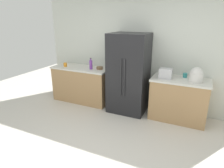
{
  "coord_description": "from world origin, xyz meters",
  "views": [
    {
      "loc": [
        1.29,
        -2.44,
        2.09
      ],
      "look_at": [
        -0.06,
        0.48,
        0.99
      ],
      "focal_mm": 31.29,
      "sensor_mm": 36.0,
      "label": 1
    }
  ],
  "objects_px": {
    "cup_a": "(169,73)",
    "cup_c": "(65,65)",
    "refrigerator": "(129,74)",
    "toaster": "(166,73)",
    "rice_cooker": "(196,75)",
    "cup_b": "(185,75)",
    "bowl_a": "(100,68)",
    "bottle_a": "(91,65)"
  },
  "relations": [
    {
      "from": "cup_a",
      "to": "cup_c",
      "type": "bearing_deg",
      "value": -174.14
    },
    {
      "from": "refrigerator",
      "to": "toaster",
      "type": "height_order",
      "value": "refrigerator"
    },
    {
      "from": "toaster",
      "to": "cup_c",
      "type": "distance_m",
      "value": 2.52
    },
    {
      "from": "toaster",
      "to": "cup_c",
      "type": "bearing_deg",
      "value": -179.26
    },
    {
      "from": "cup_c",
      "to": "rice_cooker",
      "type": "bearing_deg",
      "value": 0.93
    },
    {
      "from": "refrigerator",
      "to": "cup_a",
      "type": "height_order",
      "value": "refrigerator"
    },
    {
      "from": "toaster",
      "to": "cup_c",
      "type": "height_order",
      "value": "toaster"
    },
    {
      "from": "refrigerator",
      "to": "cup_b",
      "type": "bearing_deg",
      "value": 10.34
    },
    {
      "from": "cup_b",
      "to": "bowl_a",
      "type": "xyz_separation_m",
      "value": [
        -1.95,
        -0.15,
        -0.01
      ]
    },
    {
      "from": "cup_a",
      "to": "refrigerator",
      "type": "bearing_deg",
      "value": -167.17
    },
    {
      "from": "rice_cooker",
      "to": "refrigerator",
      "type": "bearing_deg",
      "value": 179.26
    },
    {
      "from": "rice_cooker",
      "to": "cup_b",
      "type": "relative_size",
      "value": 3.23
    },
    {
      "from": "bottle_a",
      "to": "cup_c",
      "type": "relative_size",
      "value": 2.73
    },
    {
      "from": "rice_cooker",
      "to": "bottle_a",
      "type": "xyz_separation_m",
      "value": [
        -2.37,
        0.0,
        -0.02
      ]
    },
    {
      "from": "rice_cooker",
      "to": "cup_c",
      "type": "height_order",
      "value": "rice_cooker"
    },
    {
      "from": "refrigerator",
      "to": "cup_b",
      "type": "relative_size",
      "value": 19.53
    },
    {
      "from": "cup_c",
      "to": "cup_a",
      "type": "bearing_deg",
      "value": 5.86
    },
    {
      "from": "toaster",
      "to": "cup_b",
      "type": "bearing_deg",
      "value": 34.78
    },
    {
      "from": "refrigerator",
      "to": "bottle_a",
      "type": "height_order",
      "value": "refrigerator"
    },
    {
      "from": "cup_b",
      "to": "bowl_a",
      "type": "bearing_deg",
      "value": -175.51
    },
    {
      "from": "rice_cooker",
      "to": "bottle_a",
      "type": "height_order",
      "value": "rice_cooker"
    },
    {
      "from": "cup_c",
      "to": "cup_b",
      "type": "bearing_deg",
      "value": 5.61
    },
    {
      "from": "toaster",
      "to": "cup_a",
      "type": "xyz_separation_m",
      "value": [
        0.04,
        0.23,
        -0.05
      ]
    },
    {
      "from": "bottle_a",
      "to": "cup_c",
      "type": "height_order",
      "value": "bottle_a"
    },
    {
      "from": "bottle_a",
      "to": "toaster",
      "type": "bearing_deg",
      "value": -0.66
    },
    {
      "from": "toaster",
      "to": "cup_a",
      "type": "relative_size",
      "value": 2.46
    },
    {
      "from": "bottle_a",
      "to": "bowl_a",
      "type": "xyz_separation_m",
      "value": [
        0.2,
        0.08,
        -0.08
      ]
    },
    {
      "from": "cup_b",
      "to": "cup_c",
      "type": "xyz_separation_m",
      "value": [
        -2.88,
        -0.28,
        0.0
      ]
    },
    {
      "from": "rice_cooker",
      "to": "toaster",
      "type": "bearing_deg",
      "value": -178.25
    },
    {
      "from": "cup_c",
      "to": "toaster",
      "type": "bearing_deg",
      "value": 0.74
    },
    {
      "from": "cup_b",
      "to": "bowl_a",
      "type": "distance_m",
      "value": 1.96
    },
    {
      "from": "rice_cooker",
      "to": "cup_a",
      "type": "xyz_separation_m",
      "value": [
        -0.54,
        0.21,
        -0.08
      ]
    },
    {
      "from": "toaster",
      "to": "cup_a",
      "type": "bearing_deg",
      "value": 81.21
    },
    {
      "from": "rice_cooker",
      "to": "bowl_a",
      "type": "height_order",
      "value": "rice_cooker"
    },
    {
      "from": "refrigerator",
      "to": "cup_a",
      "type": "distance_m",
      "value": 0.88
    },
    {
      "from": "cup_b",
      "to": "cup_c",
      "type": "bearing_deg",
      "value": -174.39
    },
    {
      "from": "rice_cooker",
      "to": "bowl_a",
      "type": "distance_m",
      "value": 2.17
    },
    {
      "from": "refrigerator",
      "to": "bottle_a",
      "type": "bearing_deg",
      "value": -179.12
    },
    {
      "from": "toaster",
      "to": "cup_b",
      "type": "height_order",
      "value": "toaster"
    },
    {
      "from": "refrigerator",
      "to": "cup_a",
      "type": "bearing_deg",
      "value": 12.83
    },
    {
      "from": "rice_cooker",
      "to": "cup_b",
      "type": "distance_m",
      "value": 0.33
    },
    {
      "from": "refrigerator",
      "to": "bottle_a",
      "type": "relative_size",
      "value": 6.48
    }
  ]
}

